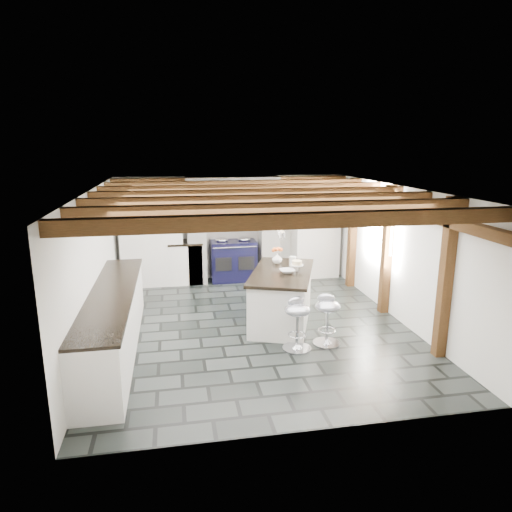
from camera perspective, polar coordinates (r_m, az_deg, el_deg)
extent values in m
plane|color=black|center=(7.81, -0.20, -8.59)|extent=(6.00, 6.00, 0.00)
plane|color=white|center=(10.35, -3.14, 3.64)|extent=(5.00, 0.00, 5.00)
plane|color=white|center=(7.44, -19.52, -1.21)|extent=(0.00, 6.00, 6.00)
plane|color=white|center=(8.25, 17.15, 0.40)|extent=(0.00, 6.00, 6.00)
plane|color=white|center=(7.25, -0.21, 8.46)|extent=(6.00, 6.00, 0.00)
cube|color=white|center=(10.02, -7.45, 2.04)|extent=(0.40, 0.60, 1.90)
cube|color=white|center=(10.23, 1.54, 2.39)|extent=(0.40, 0.60, 1.90)
cube|color=brown|center=(9.94, -2.99, 8.11)|extent=(2.10, 0.65, 0.18)
cube|color=white|center=(9.92, -3.00, 9.00)|extent=(2.00, 0.60, 0.31)
cube|color=black|center=(9.62, -2.74, 8.28)|extent=(1.00, 0.03, 0.22)
cube|color=silver|center=(9.60, -2.73, 8.27)|extent=(0.90, 0.01, 0.14)
cube|color=white|center=(10.01, -12.90, 2.09)|extent=(1.30, 0.58, 2.00)
cube|color=white|center=(10.49, 7.44, 2.85)|extent=(1.00, 0.58, 2.00)
cube|color=white|center=(7.04, -17.37, -7.96)|extent=(0.60, 3.80, 0.88)
cube|color=black|center=(6.89, -17.64, -4.40)|extent=(0.64, 3.80, 0.04)
cube|color=white|center=(10.13, -8.77, -0.84)|extent=(0.70, 0.60, 0.88)
cube|color=black|center=(10.03, -8.87, 1.70)|extent=(0.74, 0.64, 0.04)
cube|color=brown|center=(8.07, 17.05, 5.91)|extent=(0.15, 5.80, 0.14)
plane|color=white|center=(8.69, 15.42, 3.87)|extent=(0.00, 0.90, 0.90)
cube|color=brown|center=(4.74, 5.36, 4.44)|extent=(5.00, 0.16, 0.16)
cube|color=brown|center=(5.57, 2.95, 5.88)|extent=(5.00, 0.16, 0.16)
cube|color=brown|center=(6.41, 1.17, 6.94)|extent=(5.00, 0.16, 0.16)
cube|color=brown|center=(7.26, -0.21, 7.75)|extent=(5.00, 0.16, 0.16)
cube|color=brown|center=(8.11, -1.30, 8.39)|extent=(5.00, 0.16, 0.16)
cube|color=brown|center=(8.96, -2.19, 8.90)|extent=(5.00, 0.16, 0.16)
cube|color=brown|center=(9.82, -2.93, 9.33)|extent=(5.00, 0.16, 0.16)
cube|color=brown|center=(6.88, 22.62, -2.69)|extent=(0.15, 0.15, 2.30)
cube|color=brown|center=(8.39, 16.04, 0.69)|extent=(0.15, 0.15, 2.30)
cube|color=brown|center=(9.81, 11.95, 2.79)|extent=(0.15, 0.15, 2.30)
cylinder|color=black|center=(7.34, 3.34, 5.59)|extent=(0.01, 0.01, 0.56)
cylinder|color=white|center=(7.39, 3.30, 3.06)|extent=(0.09, 0.09, 0.22)
cylinder|color=black|center=(7.64, 3.17, 5.92)|extent=(0.01, 0.01, 0.56)
cylinder|color=white|center=(7.69, 3.14, 3.48)|extent=(0.09, 0.09, 0.22)
cylinder|color=black|center=(7.94, 3.02, 6.22)|extent=(0.01, 0.01, 0.56)
cylinder|color=white|center=(7.99, 2.99, 3.88)|extent=(0.09, 0.09, 0.22)
cube|color=black|center=(10.19, -2.86, -0.55)|extent=(1.00, 0.60, 0.90)
ellipsoid|color=silver|center=(10.05, -4.31, 2.03)|extent=(0.28, 0.28, 0.11)
ellipsoid|color=silver|center=(10.11, -1.49, 2.14)|extent=(0.28, 0.28, 0.11)
cylinder|color=silver|center=(9.79, -2.64, 1.08)|extent=(0.95, 0.03, 0.03)
cube|color=black|center=(9.87, -4.07, -1.04)|extent=(0.35, 0.02, 0.30)
cube|color=black|center=(9.93, -1.21, -0.91)|extent=(0.35, 0.02, 0.30)
cube|color=white|center=(7.80, 3.23, -5.28)|extent=(1.43, 1.95, 0.86)
cube|color=black|center=(7.66, 3.27, -2.08)|extent=(1.53, 2.05, 0.05)
imported|color=white|center=(8.11, 2.66, -0.30)|extent=(0.23, 0.23, 0.19)
ellipsoid|color=orange|center=(8.08, 2.67, 0.74)|extent=(0.19, 0.19, 0.12)
cylinder|color=white|center=(7.94, 4.62, -0.68)|extent=(0.12, 0.12, 0.18)
imported|color=white|center=(7.54, 3.93, -1.90)|extent=(0.32, 0.32, 0.06)
cylinder|color=white|center=(7.67, 5.13, -1.53)|extent=(0.05, 0.05, 0.10)
cylinder|color=white|center=(7.65, 5.14, -1.13)|extent=(0.21, 0.21, 0.01)
cylinder|color=#D1BB8C|center=(7.64, 5.15, -0.83)|extent=(0.17, 0.17, 0.07)
cylinder|color=silver|center=(7.18, 8.79, -10.72)|extent=(0.42, 0.42, 0.03)
cone|color=silver|center=(7.17, 8.81, -10.41)|extent=(0.19, 0.19, 0.08)
cylinder|color=silver|center=(7.06, 8.88, -8.50)|extent=(0.05, 0.05, 0.53)
torus|color=silver|center=(7.10, 8.86, -9.14)|extent=(0.27, 0.27, 0.02)
ellipsoid|color=#9B9EA9|center=(6.96, 8.97, -6.24)|extent=(0.50, 0.50, 0.17)
ellipsoid|color=#9B9EA9|center=(7.02, 9.05, -5.24)|extent=(0.29, 0.20, 0.15)
cylinder|color=silver|center=(6.97, 5.12, -11.42)|extent=(0.43, 0.43, 0.03)
cone|color=silver|center=(6.95, 5.12, -11.09)|extent=(0.19, 0.19, 0.08)
cylinder|color=silver|center=(6.84, 5.17, -9.09)|extent=(0.05, 0.05, 0.54)
torus|color=silver|center=(6.87, 5.16, -9.76)|extent=(0.27, 0.27, 0.02)
ellipsoid|color=#9B9EA9|center=(6.73, 5.23, -6.72)|extent=(0.48, 0.48, 0.18)
ellipsoid|color=#9B9EA9|center=(6.77, 4.81, -5.69)|extent=(0.29, 0.18, 0.15)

